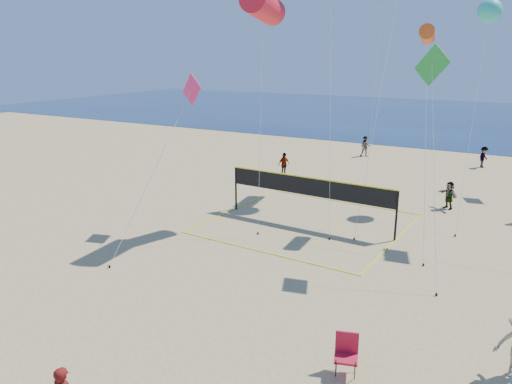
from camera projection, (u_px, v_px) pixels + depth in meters
The scene contains 12 objects.
ocean at pixel (479, 119), 64.55m from camera, with size 140.00×50.00×0.03m, color #101F4D.
far_person_0 at pixel (284, 164), 34.68m from camera, with size 0.95×0.40×1.63m, color gray.
far_person_1 at pixel (449, 195), 27.35m from camera, with size 1.42×0.45×1.53m, color gray.
far_person_3 at pixel (365, 146), 41.11m from camera, with size 0.82×0.64×1.68m, color gray.
far_person_4 at pixel (484, 157), 37.13m from camera, with size 1.02×0.59×1.59m, color gray.
camp_chair at pixel (346, 351), 13.27m from camera, with size 0.75×0.88×1.27m.
volleyball_net at pixel (309, 192), 24.70m from camera, with size 9.47×9.33×2.41m.
kite_0 at pixel (263, 6), 21.71m from camera, with size 1.65×3.03×11.06m.
kite_2 at pixel (427, 35), 22.68m from camera, with size 2.15×5.94×9.57m.
kite_3 at pixel (188, 98), 23.02m from camera, with size 1.48×6.29×7.42m.
kite_4 at pixel (432, 77), 18.51m from camera, with size 2.16×3.21×8.65m.
kite_7 at pixel (490, 11), 25.94m from camera, with size 1.56×7.09×11.02m.
Camera 1 is at (6.70, -8.55, 8.32)m, focal length 35.00 mm.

